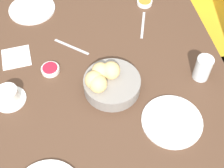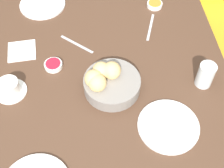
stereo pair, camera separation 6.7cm
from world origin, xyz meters
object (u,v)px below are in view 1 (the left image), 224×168
Objects in this scene: coffee_cup at (9,96)px; water_tumbler at (203,68)px; plate_near_left at (32,9)px; jam_bowl_honey at (145,2)px; bread_basket at (108,82)px; fork_silver at (143,25)px; napkin at (16,57)px; knife_silver at (72,47)px; plate_far_center at (172,121)px; jam_bowl_berry at (50,69)px.

water_tumbler is at bearing 87.74° from coffee_cup.
plate_near_left is 0.54m from jam_bowl_honey.
fork_silver is (-0.32, 0.22, -0.04)m from bread_basket.
jam_bowl_honey is 0.15m from fork_silver.
plate_near_left is at bearing 165.29° from napkin.
fork_silver is at bearing 99.23° from napkin.
plate_near_left is 0.52m from coffee_cup.
knife_silver is at bearing -117.86° from water_tumbler.
napkin is (0.02, -0.24, 0.00)m from knife_silver.
plate_near_left is 1.80× the size of coffee_cup.
plate_far_center is 1.58× the size of knife_silver.
plate_far_center is 2.99× the size of jam_bowl_honey.
bread_basket is at bearing 27.52° from plate_near_left.
fork_silver is (-0.33, -0.15, -0.05)m from water_tumbler.
napkin is at bearing -14.71° from plate_near_left.
coffee_cup is at bearing -6.56° from napkin.
water_tumbler is 0.37m from fork_silver.
coffee_cup is 0.97× the size of napkin.
napkin reaches higher than fork_silver.
jam_bowl_honey is at bearing 83.73° from plate_near_left.
fork_silver is (0.20, 0.49, -0.00)m from plate_near_left.
jam_bowl_honey is (-0.34, 0.48, 0.00)m from jam_bowl_berry.
jam_bowl_berry reaches higher than napkin.
water_tumbler is at bearing 135.88° from plate_far_center.
jam_bowl_berry is (-0.13, -0.21, -0.03)m from bread_basket.
knife_silver is 1.12× the size of napkin.
bread_basket is 1.79× the size of coffee_cup.
plate_far_center is at bearing 52.16° from jam_bowl_berry.
jam_bowl_berry is at bearing 124.71° from coffee_cup.
plate_near_left is 0.53m from fork_silver.
bread_basket is at bearing -133.87° from plate_far_center.
bread_basket is 0.39m from fork_silver.
jam_bowl_berry is at bearing -54.95° from jam_bowl_honey.
jam_bowl_honey is 0.44m from knife_silver.
napkin is (-0.42, -0.55, -0.00)m from plate_far_center.
plate_near_left is 0.84m from water_tumbler.
napkin is (0.24, -0.62, -0.01)m from jam_bowl_honey.
jam_bowl_honey is (-0.47, 0.26, -0.03)m from bread_basket.
jam_bowl_honey is at bearing 119.94° from knife_silver.
bread_basket reaches higher than plate_near_left.
jam_bowl_berry is 0.44× the size of fork_silver.
plate_near_left is 1.30× the size of fork_silver.
plate_far_center is at bearing 33.37° from plate_near_left.
water_tumbler reaches higher than fork_silver.
water_tumbler is 0.60m from jam_bowl_berry.
water_tumbler is (0.01, 0.37, 0.01)m from bread_basket.
plate_far_center is at bearing 35.69° from knife_silver.
plate_far_center is at bearing -44.12° from water_tumbler.
knife_silver is (0.08, -0.34, 0.00)m from fork_silver.
coffee_cup is 0.21m from napkin.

